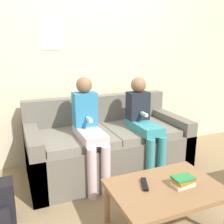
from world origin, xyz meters
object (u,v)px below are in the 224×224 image
at_px(couch, 108,146).
at_px(person_right, 144,121).
at_px(tv_remote, 145,184).
at_px(coffee_table, 166,192).
at_px(person_left, 89,127).

bearing_deg(couch, person_right, -30.23).
distance_m(person_right, tv_remote, 0.97).
distance_m(coffee_table, person_left, 1.01).
relative_size(couch, person_left, 1.60).
height_order(coffee_table, tv_remote, tv_remote).
height_order(coffee_table, person_right, person_right).
distance_m(couch, person_left, 0.48).
height_order(person_right, tv_remote, person_right).
bearing_deg(person_left, couch, 35.65).
bearing_deg(tv_remote, couch, 106.71).
xyz_separation_m(couch, person_right, (0.35, -0.20, 0.33)).
height_order(person_left, person_right, person_left).
xyz_separation_m(coffee_table, person_left, (-0.33, 0.91, 0.30)).
bearing_deg(tv_remote, coffee_table, -6.78).
distance_m(couch, person_right, 0.52).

